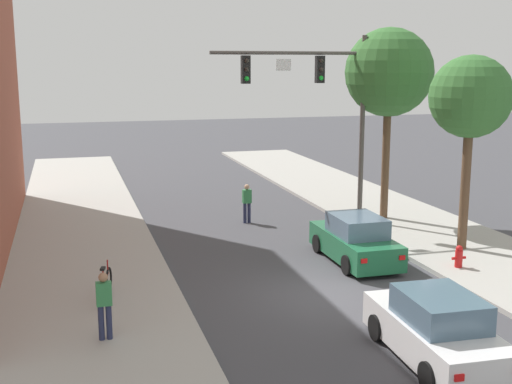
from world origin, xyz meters
TOP-DOWN VIEW (x-y plane):
  - ground_plane at (0.00, 0.00)m, footprint 120.00×120.00m
  - sidewalk_left at (-6.50, 0.00)m, footprint 5.00×60.00m
  - traffic_signal_mast at (2.82, 7.56)m, footprint 6.35×0.38m
  - car_lead_green at (2.20, 2.76)m, footprint 1.87×4.25m
  - car_following_white at (0.76, -4.68)m, footprint 1.99×4.31m
  - pedestrian_sidewalk_left_walker at (-6.28, -1.78)m, footprint 0.36×0.22m
  - pedestrian_crossing_road at (0.16, 9.03)m, footprint 0.36×0.22m
  - bicycle_leaning at (-6.10, 1.05)m, footprint 0.48×1.73m
  - fire_hydrant at (4.92, 0.82)m, footprint 0.48×0.24m
  - street_tree_nearest at (6.28, 2.72)m, footprint 2.81×2.81m
  - street_tree_second at (5.81, 7.77)m, footprint 3.60×3.60m

SIDE VIEW (x-z plane):
  - ground_plane at x=0.00m, z-range 0.00..0.00m
  - sidewalk_left at x=-6.50m, z-range 0.00..0.15m
  - fire_hydrant at x=4.92m, z-range 0.15..0.87m
  - bicycle_leaning at x=-6.10m, z-range 0.05..1.03m
  - car_lead_green at x=2.20m, z-range -0.08..1.52m
  - car_following_white at x=0.76m, z-range -0.08..1.52m
  - pedestrian_crossing_road at x=0.16m, z-range 0.09..1.73m
  - pedestrian_sidewalk_left_walker at x=-6.28m, z-range 0.24..1.88m
  - traffic_signal_mast at x=2.82m, z-range 1.58..9.08m
  - street_tree_nearest at x=6.28m, z-range 2.04..8.75m
  - street_tree_second at x=5.81m, z-range 2.24..10.09m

